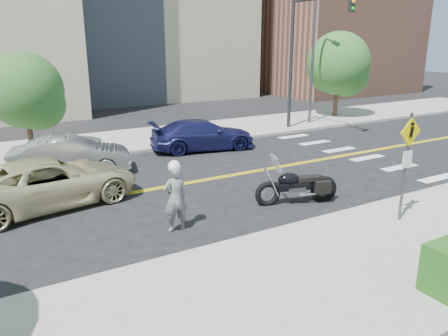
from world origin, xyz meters
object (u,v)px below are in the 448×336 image
object	(u,v)px
suv	(49,182)
parked_car_silver	(71,155)
motorcycle	(297,178)
motorcyclist	(175,196)
parked_car_blue	(203,135)
pedestrian_sign	(407,157)

from	to	relation	value
suv	parked_car_silver	world-z (taller)	suv
motorcycle	suv	xyz separation A→B (m)	(-6.77, 3.70, -0.05)
motorcyclist	parked_car_blue	size ratio (longest dim) A/B	0.40
pedestrian_sign	suv	distance (m)	10.50
parked_car_blue	pedestrian_sign	bearing A→B (deg)	-165.25
suv	parked_car_blue	size ratio (longest dim) A/B	1.11
parked_car_silver	parked_car_blue	xyz separation A→B (m)	(6.17, 0.92, -0.02)
motorcyclist	suv	world-z (taller)	motorcyclist
pedestrian_sign	parked_car_blue	world-z (taller)	pedestrian_sign
pedestrian_sign	parked_car_blue	xyz separation A→B (m)	(-0.71, 10.51, -1.25)
motorcyclist	suv	xyz separation A→B (m)	(-2.60, 3.70, -0.23)
motorcycle	suv	world-z (taller)	motorcycle
suv	parked_car_blue	bearing A→B (deg)	-71.75
motorcycle	parked_car_silver	world-z (taller)	motorcycle
pedestrian_sign	parked_car_silver	size ratio (longest dim) A/B	0.68
suv	parked_car_silver	bearing A→B (deg)	-32.46
motorcyclist	suv	bearing A→B (deg)	-56.12
motorcycle	parked_car_silver	size ratio (longest dim) A/B	0.59
pedestrian_sign	suv	xyz separation A→B (m)	(-8.16, 6.50, -1.21)
motorcyclist	motorcycle	world-z (taller)	motorcyclist
motorcycle	suv	size ratio (longest dim) A/B	0.49
motorcycle	motorcyclist	bearing A→B (deg)	-163.21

